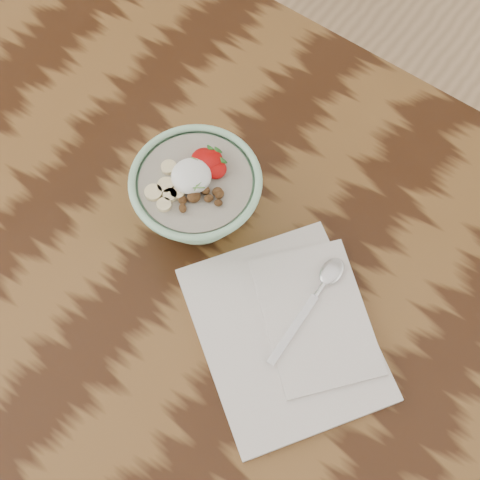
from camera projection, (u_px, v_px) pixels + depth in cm
name	position (u px, v px, depth cm)	size (l,w,h in cm)	color
table	(193.00, 252.00, 109.22)	(160.00, 90.00, 75.00)	#331A0C
breakfast_bowl	(197.00, 194.00, 95.95)	(18.72, 18.72, 12.71)	#9ED4AB
napkin	(291.00, 330.00, 93.25)	(36.29, 34.77, 1.74)	white
spoon	(322.00, 285.00, 94.52)	(3.28, 18.61, 0.97)	silver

